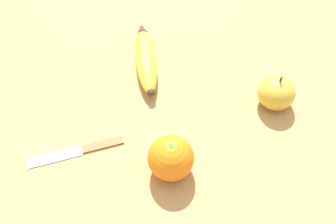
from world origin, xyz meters
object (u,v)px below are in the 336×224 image
banana (146,59)px  apple (276,93)px  orange (171,158)px  paring_knife (80,150)px

banana → apple: (-0.09, 0.27, 0.01)m
banana → orange: bearing=-175.6°
banana → paring_knife: 0.25m
orange → paring_knife: orange is taller
paring_knife → banana: bearing=-45.3°
orange → apple: 0.26m
orange → apple: (-0.25, 0.06, -0.01)m
apple → paring_knife: apple is taller
apple → paring_knife: bearing=-33.9°
paring_knife → orange: bearing=-119.6°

